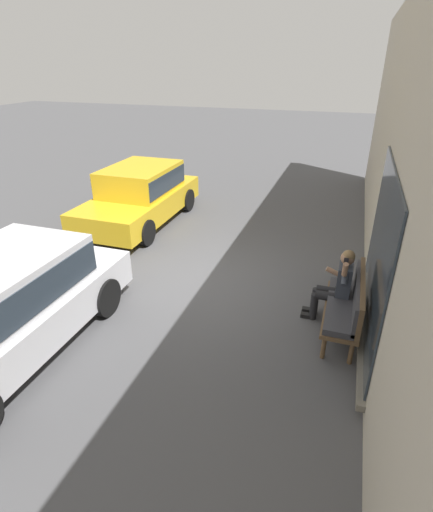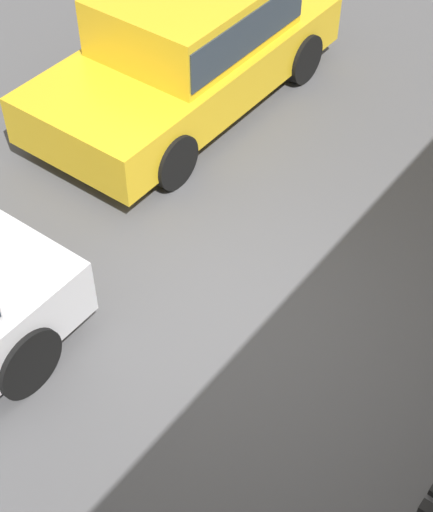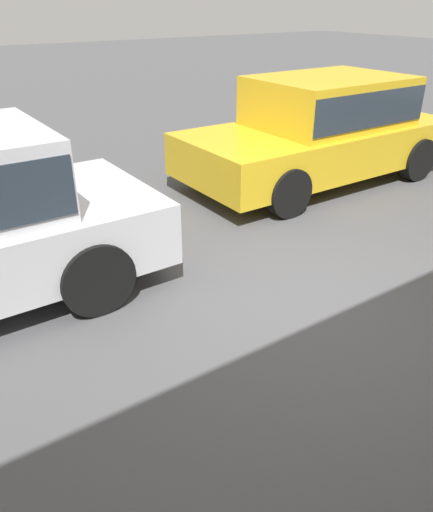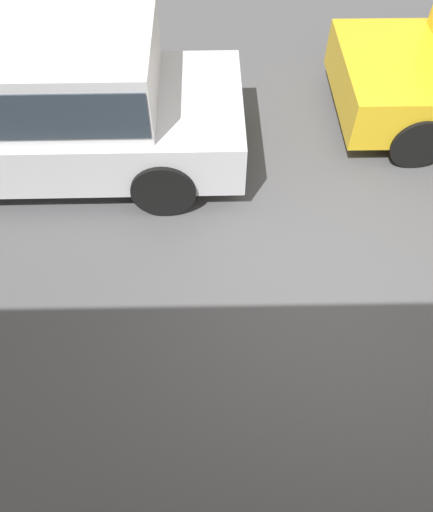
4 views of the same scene
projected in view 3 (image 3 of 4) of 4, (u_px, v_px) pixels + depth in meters
ground_plane at (315, 309)px, 4.47m from camera, size 60.00×60.00×0.00m
parked_car_near at (322, 126)px, 7.28m from camera, size 4.14×1.89×1.49m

